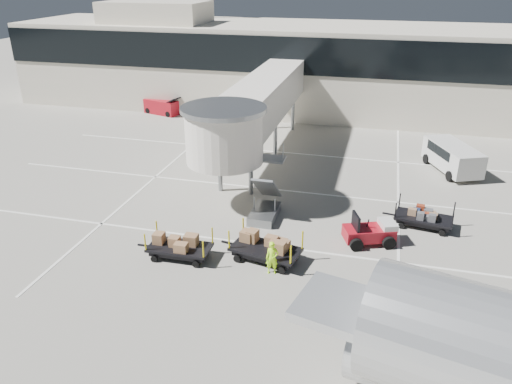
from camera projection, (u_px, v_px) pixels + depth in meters
ground at (268, 268)px, 23.66m from camera, size 140.00×140.00×0.00m
lane_markings at (291, 189)px, 32.04m from camera, size 40.00×30.00×0.02m
terminal at (336, 67)px, 48.45m from camera, size 64.00×12.11×15.20m
jet_bridge at (253, 109)px, 33.61m from camera, size 5.70×20.40×6.03m
baggage_tug at (370, 232)px, 25.55m from camera, size 2.85×2.38×1.69m
suitcase_cart at (424, 218)px, 27.19m from camera, size 3.81×1.96×1.46m
box_cart_near at (265, 249)px, 24.00m from camera, size 4.18×2.27×1.60m
box_cart_far at (179, 248)px, 24.29m from camera, size 3.77×1.58×1.47m
ground_worker at (272, 258)px, 22.94m from camera, size 0.65×0.50×1.62m
minivan at (452, 155)px, 34.54m from camera, size 3.84×5.36×1.89m
belt_loader at (162, 107)px, 48.24m from camera, size 3.94×2.38×1.78m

